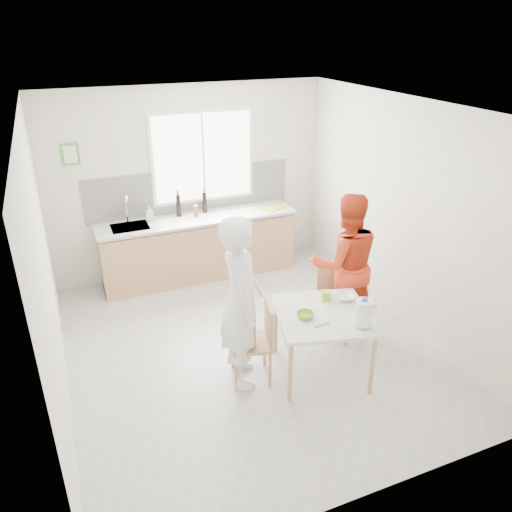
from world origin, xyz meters
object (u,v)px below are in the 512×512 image
at_px(chair_far, 333,296).
at_px(bowl_green, 305,315).
at_px(milk_jug, 364,312).
at_px(wine_bottle_b, 204,202).
at_px(chair_left, 257,338).
at_px(person_red, 345,264).
at_px(dining_table, 323,320).
at_px(person_white, 242,303).
at_px(bowl_white, 344,297).
at_px(wine_bottle_a, 178,205).

height_order(chair_far, bowl_green, chair_far).
height_order(milk_jug, wine_bottle_b, wine_bottle_b).
height_order(chair_left, person_red, person_red).
xyz_separation_m(dining_table, chair_far, (0.54, 0.70, -0.21)).
bearing_deg(dining_table, bowl_green, 179.53).
xyz_separation_m(person_white, wine_bottle_b, (0.43, 2.62, 0.15)).
bearing_deg(bowl_green, bowl_white, 16.45).
height_order(person_red, milk_jug, person_red).
relative_size(chair_left, wine_bottle_a, 2.77).
height_order(dining_table, wine_bottle_a, wine_bottle_a).
height_order(dining_table, person_red, person_red).
relative_size(chair_left, bowl_white, 4.31).
relative_size(person_white, person_red, 1.06).
height_order(person_red, wine_bottle_b, person_red).
distance_m(person_red, milk_jug, 1.09).
bearing_deg(chair_far, chair_left, -141.85).
bearing_deg(bowl_green, chair_far, 42.93).
bearing_deg(wine_bottle_a, person_red, -56.61).
bearing_deg(bowl_white, chair_left, 179.76).
bearing_deg(bowl_white, dining_table, -154.70).
xyz_separation_m(milk_jug, wine_bottle_a, (-1.01, 3.16, 0.20)).
bearing_deg(bowl_white, bowl_green, -163.55).
relative_size(person_red, milk_jug, 5.96).
xyz_separation_m(chair_far, wine_bottle_b, (-0.92, 2.13, 0.62)).
distance_m(person_white, wine_bottle_b, 2.66).
bearing_deg(wine_bottle_b, chair_far, -66.55).
height_order(dining_table, chair_left, chair_left).
bearing_deg(milk_jug, chair_far, 88.65).
relative_size(chair_far, bowl_green, 4.64).
height_order(chair_far, milk_jug, milk_jug).
bearing_deg(chair_left, wine_bottle_b, -171.49).
xyz_separation_m(milk_jug, wine_bottle_b, (-0.63, 3.18, 0.19)).
height_order(person_white, bowl_green, person_white).
distance_m(person_white, milk_jug, 1.20).
relative_size(person_white, milk_jug, 6.31).
bearing_deg(dining_table, wine_bottle_a, 105.30).
distance_m(chair_left, bowl_green, 0.55).
xyz_separation_m(dining_table, milk_jug, (0.24, -0.35, 0.23)).
height_order(bowl_white, milk_jug, milk_jug).
distance_m(chair_far, wine_bottle_b, 2.40).
bearing_deg(person_red, bowl_green, 51.88).
distance_m(bowl_white, wine_bottle_a, 2.89).
bearing_deg(wine_bottle_a, milk_jug, -72.23).
relative_size(milk_jug, wine_bottle_a, 0.91).
height_order(person_white, milk_jug, person_white).
bearing_deg(person_red, wine_bottle_b, -50.05).
relative_size(dining_table, chair_far, 1.42).
xyz_separation_m(person_white, milk_jug, (1.06, -0.56, -0.03)).
xyz_separation_m(chair_left, person_white, (-0.15, 0.04, 0.43)).
bearing_deg(milk_jug, bowl_green, 156.42).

